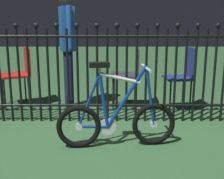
% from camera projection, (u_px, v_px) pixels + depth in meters
% --- Properties ---
extents(ground_plane, '(20.00, 20.00, 0.00)m').
position_uv_depth(ground_plane, '(107.00, 145.00, 3.29)').
color(ground_plane, '#315A33').
extents(iron_fence, '(4.25, 0.07, 1.30)m').
position_uv_depth(iron_fence, '(104.00, 71.00, 3.85)').
color(iron_fence, black).
rests_on(iron_fence, ground).
extents(bicycle, '(1.24, 0.40, 0.89)m').
position_uv_depth(bicycle, '(117.00, 120.00, 3.19)').
color(bicycle, black).
rests_on(bicycle, ground).
extents(chair_charcoal, '(0.42, 0.42, 0.88)m').
position_uv_depth(chair_charcoal, '(130.00, 71.00, 4.45)').
color(chair_charcoal, black).
rests_on(chair_charcoal, ground).
extents(chair_navy, '(0.41, 0.41, 0.91)m').
position_uv_depth(chair_navy, '(184.00, 73.00, 4.33)').
color(chair_navy, black).
rests_on(chair_navy, ground).
extents(chair_red, '(0.56, 0.56, 0.87)m').
position_uv_depth(chair_red, '(20.00, 70.00, 4.58)').
color(chair_red, black).
rests_on(chair_red, ground).
extents(person_visitor, '(0.26, 0.46, 1.70)m').
position_uv_depth(person_visitor, '(68.00, 38.00, 4.32)').
color(person_visitor, '#191E3F').
rests_on(person_visitor, ground).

